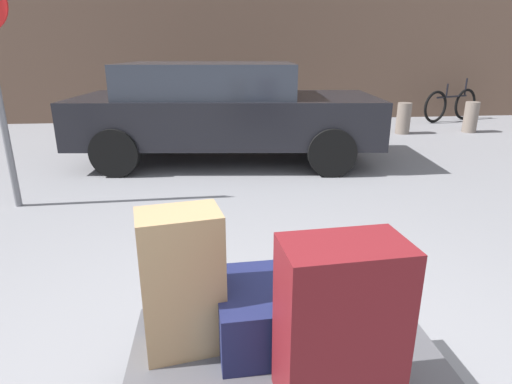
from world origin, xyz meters
TOP-DOWN VIEW (x-y plane):
  - luggage_cart at (0.00, 0.00)m, footprint 1.36×0.86m
  - suitcase_maroon_front_right at (0.14, -0.24)m, footprint 0.45×0.29m
  - suitcase_navy_rear_right at (-0.02, 0.15)m, footprint 0.57×0.50m
  - suitcase_tan_center at (-0.44, 0.13)m, footprint 0.38×0.29m
  - parked_car at (-0.10, 4.80)m, footprint 4.47×2.27m
  - bicycle_leaning at (5.32, 7.93)m, footprint 1.65×0.73m
  - bollard_kerb_near at (2.06, 6.54)m, footprint 0.27×0.27m
  - bollard_kerb_mid at (3.54, 6.54)m, footprint 0.27×0.27m
  - bollard_kerb_far at (4.96, 6.54)m, footprint 0.27×0.27m

SIDE VIEW (x-z plane):
  - luggage_cart at x=0.00m, z-range 0.10..0.44m
  - bollard_kerb_near at x=2.06m, z-range 0.00..0.61m
  - bollard_kerb_mid at x=3.54m, z-range 0.00..0.61m
  - bollard_kerb_far at x=4.96m, z-range 0.00..0.61m
  - bicycle_leaning at x=5.32m, z-range -0.11..0.85m
  - suitcase_navy_rear_right at x=-0.02m, z-range 0.34..0.61m
  - suitcase_tan_center at x=-0.44m, z-range 0.34..0.98m
  - suitcase_maroon_front_right at x=0.14m, z-range 0.34..0.99m
  - parked_car at x=-0.10m, z-range 0.05..1.47m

